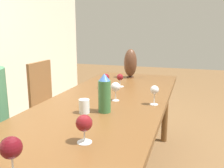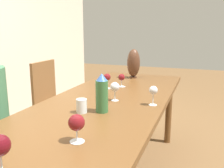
# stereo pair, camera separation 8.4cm
# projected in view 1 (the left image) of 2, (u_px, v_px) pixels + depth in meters

# --- Properties ---
(dining_table) EXTENTS (2.61, 0.88, 0.77)m
(dining_table) POSITION_uv_depth(u_px,v_px,m) (101.00, 115.00, 1.79)
(dining_table) COLOR brown
(dining_table) RESTS_ON ground_plane
(water_bottle) EXTENTS (0.08, 0.08, 0.25)m
(water_bottle) POSITION_uv_depth(u_px,v_px,m) (104.00, 94.00, 1.60)
(water_bottle) COLOR #336638
(water_bottle) RESTS_ON dining_table
(water_tumbler) EXTENTS (0.07, 0.07, 0.09)m
(water_tumbler) POSITION_uv_depth(u_px,v_px,m) (84.00, 106.00, 1.59)
(water_tumbler) COLOR silver
(water_tumbler) RESTS_ON dining_table
(vase) EXTENTS (0.14, 0.14, 0.32)m
(vase) POSITION_uv_depth(u_px,v_px,m) (130.00, 63.00, 2.73)
(vase) COLOR #4C2D1E
(vase) RESTS_ON dining_table
(wine_glass_0) EXTENTS (0.07, 0.07, 0.14)m
(wine_glass_0) POSITION_uv_depth(u_px,v_px,m) (116.00, 87.00, 1.86)
(wine_glass_0) COLOR silver
(wine_glass_0) RESTS_ON dining_table
(wine_glass_1) EXTENTS (0.07, 0.07, 0.12)m
(wine_glass_1) POSITION_uv_depth(u_px,v_px,m) (120.00, 78.00, 2.32)
(wine_glass_1) COLOR silver
(wine_glass_1) RESTS_ON dining_table
(wine_glass_2) EXTENTS (0.08, 0.08, 0.14)m
(wine_glass_2) POSITION_uv_depth(u_px,v_px,m) (84.00, 124.00, 1.17)
(wine_glass_2) COLOR silver
(wine_glass_2) RESTS_ON dining_table
(wine_glass_3) EXTENTS (0.06, 0.06, 0.14)m
(wine_glass_3) POSITION_uv_depth(u_px,v_px,m) (154.00, 91.00, 1.76)
(wine_glass_3) COLOR silver
(wine_glass_3) RESTS_ON dining_table
(wine_glass_4) EXTENTS (0.08, 0.08, 0.16)m
(wine_glass_4) POSITION_uv_depth(u_px,v_px,m) (11.00, 148.00, 0.89)
(wine_glass_4) COLOR silver
(wine_glass_4) RESTS_ON dining_table
(wine_glass_5) EXTENTS (0.07, 0.07, 0.14)m
(wine_glass_5) POSITION_uv_depth(u_px,v_px,m) (106.00, 78.00, 2.24)
(wine_glass_5) COLOR silver
(wine_glass_5) RESTS_ON dining_table
(chair_far) EXTENTS (0.44, 0.44, 0.96)m
(chair_far) POSITION_uv_depth(u_px,v_px,m) (52.00, 104.00, 2.67)
(chair_far) COLOR brown
(chair_far) RESTS_ON ground_plane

